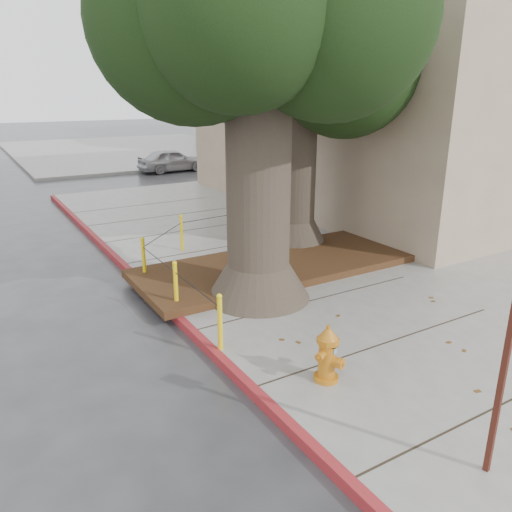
# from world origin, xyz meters

# --- Properties ---
(ground) EXTENTS (140.00, 140.00, 0.00)m
(ground) POSITION_xyz_m (0.00, 0.00, 0.00)
(ground) COLOR #28282B
(ground) RESTS_ON ground
(sidewalk_main) EXTENTS (16.00, 26.00, 0.15)m
(sidewalk_main) POSITION_xyz_m (6.00, 2.50, 0.07)
(sidewalk_main) COLOR slate
(sidewalk_main) RESTS_ON ground
(sidewalk_far) EXTENTS (16.00, 20.00, 0.15)m
(sidewalk_far) POSITION_xyz_m (6.00, 30.00, 0.07)
(sidewalk_far) COLOR slate
(sidewalk_far) RESTS_ON ground
(curb_red) EXTENTS (0.14, 26.00, 0.16)m
(curb_red) POSITION_xyz_m (-2.00, 2.50, 0.07)
(curb_red) COLOR maroon
(curb_red) RESTS_ON ground
(planter_bed) EXTENTS (6.40, 2.60, 0.16)m
(planter_bed) POSITION_xyz_m (0.90, 3.90, 0.23)
(planter_bed) COLOR black
(planter_bed) RESTS_ON sidewalk_main
(building_corner) EXTENTS (12.00, 13.00, 10.00)m
(building_corner) POSITION_xyz_m (10.00, 8.50, 5.00)
(building_corner) COLOR tan
(building_corner) RESTS_ON ground
(building_side_white) EXTENTS (10.00, 10.00, 9.00)m
(building_side_white) POSITION_xyz_m (16.00, 26.00, 4.50)
(building_side_white) COLOR silver
(building_side_white) RESTS_ON ground
(building_side_grey) EXTENTS (12.00, 14.00, 12.00)m
(building_side_grey) POSITION_xyz_m (22.00, 32.00, 6.00)
(building_side_grey) COLOR slate
(building_side_grey) RESTS_ON ground
(tree_near) EXTENTS (4.50, 3.80, 7.68)m
(tree_near) POSITION_xyz_m (0.03, 2.82, 5.39)
(tree_near) COLOR #4C3F33
(tree_near) RESTS_ON sidewalk_main
(tree_far) EXTENTS (4.50, 3.80, 7.17)m
(tree_far) POSITION_xyz_m (2.64, 5.32, 5.02)
(tree_far) COLOR #4C3F33
(tree_far) RESTS_ON sidewalk_main
(bollard_ring) EXTENTS (3.79, 5.39, 0.95)m
(bollard_ring) POSITION_xyz_m (-0.87, 4.38, 0.66)
(bollard_ring) COLOR yellow
(bollard_ring) RESTS_ON sidewalk_main
(fire_hydrant) EXTENTS (0.46, 0.46, 0.85)m
(fire_hydrant) POSITION_xyz_m (-1.02, -0.36, 0.56)
(fire_hydrant) COLOR #C67014
(fire_hydrant) RESTS_ON sidewalk_main
(signpost) EXTENTS (0.24, 0.07, 2.47)m
(signpost) POSITION_xyz_m (-0.65, -2.64, 1.55)
(signpost) COLOR #471911
(signpost) RESTS_ON sidewalk_main
(car_silver) EXTENTS (3.53, 1.52, 1.19)m
(car_silver) POSITION_xyz_m (4.65, 19.63, 0.59)
(car_silver) COLOR #AEAFB4
(car_silver) RESTS_ON ground
(car_red) EXTENTS (3.80, 1.67, 1.22)m
(car_red) POSITION_xyz_m (9.86, 18.40, 0.61)
(car_red) COLOR maroon
(car_red) RESTS_ON ground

